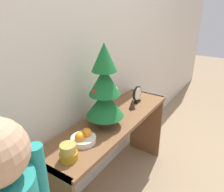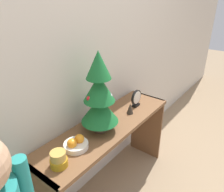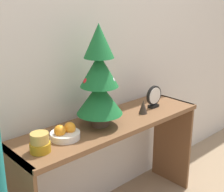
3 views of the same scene
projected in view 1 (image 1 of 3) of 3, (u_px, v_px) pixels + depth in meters
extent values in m
cube|color=beige|center=(86.00, 44.00, 1.58)|extent=(7.00, 0.05, 2.50)
cube|color=brown|center=(113.00, 121.00, 1.68)|extent=(1.29, 0.37, 0.03)
cube|color=brown|center=(145.00, 124.00, 2.30)|extent=(0.02, 0.34, 0.70)
cylinder|color=#4C3828|center=(105.00, 122.00, 1.59)|extent=(0.11, 0.11, 0.05)
cylinder|color=brown|center=(105.00, 116.00, 1.58)|extent=(0.02, 0.02, 0.04)
cone|color=#19662D|center=(105.00, 103.00, 1.54)|extent=(0.27, 0.27, 0.19)
cone|color=#19662D|center=(105.00, 81.00, 1.47)|extent=(0.22, 0.22, 0.19)
cone|color=#19662D|center=(104.00, 57.00, 1.41)|extent=(0.17, 0.17, 0.19)
sphere|color=silver|center=(114.00, 89.00, 1.50)|extent=(0.05, 0.05, 0.05)
sphere|color=red|center=(96.00, 92.00, 1.45)|extent=(0.04, 0.04, 0.04)
sphere|color=#2D4CA8|center=(106.00, 101.00, 1.61)|extent=(0.05, 0.05, 0.05)
cylinder|color=silver|center=(83.00, 140.00, 1.40)|extent=(0.16, 0.16, 0.04)
sphere|color=orange|center=(87.00, 133.00, 1.40)|extent=(0.06, 0.06, 0.06)
sphere|color=orange|center=(80.00, 137.00, 1.36)|extent=(0.06, 0.06, 0.06)
cylinder|color=#B78419|center=(69.00, 156.00, 1.24)|extent=(0.10, 0.10, 0.05)
cylinder|color=gold|center=(68.00, 148.00, 1.22)|extent=(0.09, 0.09, 0.05)
cube|color=black|center=(137.00, 101.00, 1.96)|extent=(0.07, 0.04, 0.02)
cylinder|color=black|center=(137.00, 93.00, 1.93)|extent=(0.13, 0.02, 0.13)
cylinder|color=white|center=(138.00, 94.00, 1.92)|extent=(0.11, 0.00, 0.11)
cone|color=#382D23|center=(132.00, 104.00, 1.82)|extent=(0.06, 0.06, 0.09)
cylinder|color=teal|center=(40.00, 180.00, 0.98)|extent=(0.07, 0.07, 0.37)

